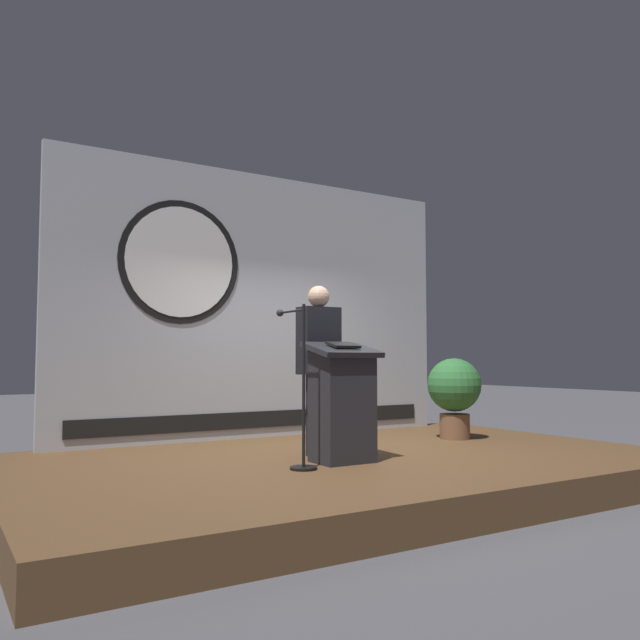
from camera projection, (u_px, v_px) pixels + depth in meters
name	position (u px, v px, depth m)	size (l,w,h in m)	color
ground_plane	(346.00, 486.00, 6.35)	(40.00, 40.00, 0.00)	#4C4C51
stage_platform	(346.00, 471.00, 6.36)	(6.40, 4.00, 0.30)	brown
banner_display	(261.00, 305.00, 8.02)	(5.26, 0.12, 3.29)	#B2B7C1
podium	(342.00, 403.00, 5.99)	(0.64, 0.50, 1.13)	#26262B
speaker_person	(319.00, 368.00, 6.44)	(0.40, 0.26, 1.71)	black
microphone_stand	(300.00, 409.00, 5.65)	(0.24, 0.60, 1.45)	black
potted_plant	(454.00, 390.00, 7.75)	(0.65, 0.65, 0.97)	brown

